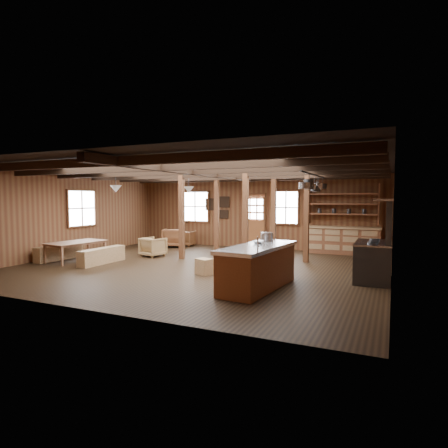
% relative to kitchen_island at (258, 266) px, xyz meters
% --- Properties ---
extents(room, '(10.04, 9.04, 2.84)m').
position_rel_kitchen_island_xyz_m(room, '(-2.36, 1.76, 0.92)').
color(room, black).
rests_on(room, ground).
extents(ceiling_joists, '(9.80, 8.82, 0.18)m').
position_rel_kitchen_island_xyz_m(ceiling_joists, '(-2.36, 1.93, 2.20)').
color(ceiling_joists, black).
rests_on(ceiling_joists, ceiling).
extents(timber_posts, '(3.95, 2.35, 2.80)m').
position_rel_kitchen_island_xyz_m(timber_posts, '(-1.84, 3.84, 0.92)').
color(timber_posts, '#4F2816').
rests_on(timber_posts, floor).
extents(back_door, '(1.02, 0.08, 2.15)m').
position_rel_kitchen_island_xyz_m(back_door, '(-2.36, 6.21, 0.40)').
color(back_door, brown).
rests_on(back_door, floor).
extents(window_back_left, '(1.32, 0.06, 1.32)m').
position_rel_kitchen_island_xyz_m(window_back_left, '(-4.96, 6.22, 1.12)').
color(window_back_left, white).
rests_on(window_back_left, wall_back).
extents(window_back_right, '(1.02, 0.06, 1.32)m').
position_rel_kitchen_island_xyz_m(window_back_right, '(-1.06, 6.22, 1.12)').
color(window_back_right, white).
rests_on(window_back_right, wall_back).
extents(window_left, '(0.14, 1.24, 1.32)m').
position_rel_kitchen_island_xyz_m(window_left, '(-7.32, 2.26, 1.12)').
color(window_left, white).
rests_on(window_left, wall_back).
extents(notice_boards, '(1.08, 0.03, 0.90)m').
position_rel_kitchen_island_xyz_m(notice_boards, '(-3.86, 6.21, 1.16)').
color(notice_boards, beige).
rests_on(notice_boards, wall_back).
extents(back_counter, '(2.55, 0.60, 2.45)m').
position_rel_kitchen_island_xyz_m(back_counter, '(1.04, 5.96, 0.12)').
color(back_counter, brown).
rests_on(back_counter, floor).
extents(pendant_lamps, '(1.86, 2.36, 0.66)m').
position_rel_kitchen_island_xyz_m(pendant_lamps, '(-4.61, 2.76, 1.77)').
color(pendant_lamps, '#303033').
rests_on(pendant_lamps, ceiling).
extents(pot_rack, '(0.39, 3.00, 0.43)m').
position_rel_kitchen_island_xyz_m(pot_rack, '(0.77, 2.06, 1.80)').
color(pot_rack, '#303033').
rests_on(pot_rack, ceiling).
extents(kitchen_island, '(1.11, 2.57, 1.20)m').
position_rel_kitchen_island_xyz_m(kitchen_island, '(0.00, 0.00, 0.00)').
color(kitchen_island, brown).
rests_on(kitchen_island, floor).
extents(step_stool, '(0.55, 0.47, 0.41)m').
position_rel_kitchen_island_xyz_m(step_stool, '(-1.75, 0.83, -0.27)').
color(step_stool, brown).
rests_on(step_stool, floor).
extents(commercial_range, '(0.81, 1.57, 1.94)m').
position_rel_kitchen_island_xyz_m(commercial_range, '(2.29, 1.83, 0.15)').
color(commercial_range, '#303033').
rests_on(commercial_range, floor).
extents(dining_table, '(1.17, 1.84, 0.61)m').
position_rel_kitchen_island_xyz_m(dining_table, '(-6.26, 0.97, -0.17)').
color(dining_table, '#8E5E40').
rests_on(dining_table, floor).
extents(bench_wall, '(0.32, 1.69, 0.47)m').
position_rel_kitchen_island_xyz_m(bench_wall, '(-7.01, 0.97, -0.25)').
color(bench_wall, brown).
rests_on(bench_wall, floor).
extents(bench_aisle, '(0.32, 1.70, 0.47)m').
position_rel_kitchen_island_xyz_m(bench_aisle, '(-5.26, 0.97, -0.24)').
color(bench_aisle, brown).
rests_on(bench_aisle, floor).
extents(armchair_a, '(1.03, 1.04, 0.74)m').
position_rel_kitchen_island_xyz_m(armchair_a, '(-5.37, 5.12, -0.11)').
color(armchair_a, brown).
rests_on(armchair_a, floor).
extents(armchair_b, '(0.74, 0.75, 0.62)m').
position_rel_kitchen_island_xyz_m(armchair_b, '(-5.06, 5.56, -0.17)').
color(armchair_b, brown).
rests_on(armchair_b, floor).
extents(armchair_c, '(0.83, 0.85, 0.65)m').
position_rel_kitchen_island_xyz_m(armchair_c, '(-4.68, 2.76, -0.15)').
color(armchair_c, olive).
rests_on(armchair_c, floor).
extents(counter_pot, '(0.31, 0.31, 0.19)m').
position_rel_kitchen_island_xyz_m(counter_pot, '(-0.13, 1.00, 0.56)').
color(counter_pot, silver).
rests_on(counter_pot, kitchen_island).
extents(bowl, '(0.25, 0.25, 0.06)m').
position_rel_kitchen_island_xyz_m(bowl, '(-0.13, 0.35, 0.49)').
color(bowl, silver).
rests_on(bowl, kitchen_island).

